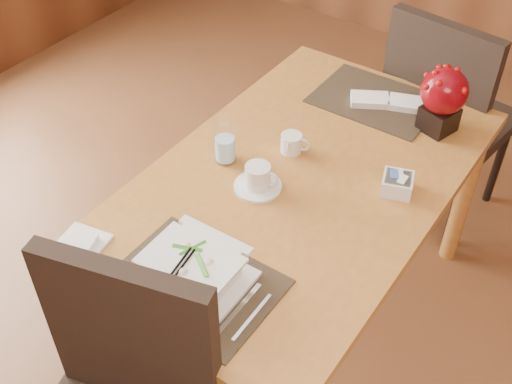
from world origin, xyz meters
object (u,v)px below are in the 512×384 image
Objects in this scene: water_glass at (225,140)px; berry_decor at (443,97)px; far_chair at (443,111)px; soup_setting at (191,273)px; creamer_jug at (291,143)px; coffee_cup at (258,179)px; bread_plate at (81,244)px; sugar_caddy at (397,184)px; dining_table at (298,199)px.

berry_decor is (0.52, 0.57, 0.05)m from water_glass.
far_chair reaches higher than berry_decor.
soup_setting is 1.47m from far_chair.
creamer_jug is (0.16, 0.17, -0.05)m from water_glass.
coffee_cup is (-0.09, 0.44, -0.02)m from soup_setting.
soup_setting is at bearing -103.87° from berry_decor.
coffee_cup is 0.22m from creamer_jug.
creamer_jug is 0.78m from bread_plate.
creamer_jug is at bearing -177.28° from sugar_caddy.
water_glass is 0.24m from creamer_jug.
coffee_cup is 0.92× the size of water_glass.
berry_decor is 0.24× the size of far_chair.
dining_table is at bearing -62.92° from creamer_jug.
dining_table is 10.83× the size of bread_plate.
far_chair is at bearing 78.86° from dining_table.
sugar_caddy is (0.55, 0.19, -0.06)m from water_glass.
far_chair is at bearing 75.45° from coffee_cup.
soup_setting is (-0.00, -0.56, 0.15)m from dining_table.
dining_table is at bearing 88.93° from soup_setting.
water_glass is at bearing 116.26° from soup_setting.
far_chair is (0.17, 0.88, -0.07)m from dining_table.
dining_table is 15.88× the size of creamer_jug.
coffee_cup is 1.64× the size of sugar_caddy.
berry_decor reaches higher than sugar_caddy.
berry_decor is at bearing 47.71° from water_glass.
sugar_caddy is 0.80m from far_chair.
far_chair is (0.27, 0.78, -0.20)m from creamer_jug.
coffee_cup is 1.66× the size of creamer_jug.
soup_setting reaches higher than creamer_jug.
soup_setting is 1.65× the size of water_glass.
bread_plate is (-0.27, -0.73, -0.03)m from creamer_jug.
far_chair is at bearing 103.51° from berry_decor.
berry_decor is (0.26, 0.51, 0.24)m from dining_table.
bread_plate is at bearing -120.53° from dining_table.
sugar_caddy is 0.69× the size of bread_plate.
berry_decor reaches higher than creamer_jug.
dining_table is at bearing -157.21° from sugar_caddy.
water_glass is 0.58m from bread_plate.
coffee_cup is 0.73m from berry_decor.
berry_decor is at bearing 62.60° from dining_table.
far_chair is at bearing 82.10° from soup_setting.
water_glass is 1.07m from far_chair.
berry_decor reaches higher than water_glass.
far_chair is at bearing 53.74° from creamer_jug.
creamer_jug is 0.39× the size of berry_decor.
creamer_jug is at bearing 46.67° from water_glass.
berry_decor is at bearing 60.87° from coffee_cup.
sugar_caddy reaches higher than dining_table.
sugar_caddy is 1.00m from bread_plate.
dining_table is at bearing -117.40° from berry_decor.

